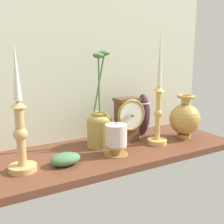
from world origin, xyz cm
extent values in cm
cube|color=brown|center=(0.00, 0.00, -1.20)|extent=(100.00, 36.00, 2.40)
cube|color=beige|center=(0.00, 18.50, 32.50)|extent=(120.00, 2.00, 65.00)
cube|color=brown|center=(11.41, 4.80, 8.30)|extent=(8.53, 5.73, 16.61)
cube|color=brown|center=(11.41, 4.80, 17.21)|extent=(9.55, 6.42, 1.20)
torus|color=#A9833D|center=(11.41, 1.54, 11.48)|extent=(12.56, 1.14, 12.56)
cylinder|color=silver|center=(11.41, 1.44, 11.48)|extent=(10.50, 0.40, 10.50)
cube|color=black|center=(11.41, 1.14, 11.48)|extent=(1.62, 4.01, 0.30)
cylinder|color=#D7B257|center=(20.11, -4.01, 0.90)|extent=(7.62, 7.62, 1.80)
cylinder|color=#D7B257|center=(20.11, -4.01, 11.37)|extent=(2.01, 2.01, 19.15)
sphere|color=#D7B257|center=(20.11, -4.01, 12.33)|extent=(3.21, 3.21, 3.21)
cone|color=#D7B257|center=(20.11, -4.01, 21.95)|extent=(4.51, 4.51, 2.00)
cone|color=silver|center=(20.11, -4.01, 33.26)|extent=(1.97, 1.97, 20.63)
cylinder|color=tan|center=(-31.60, -3.94, 0.90)|extent=(8.46, 8.46, 1.80)
cylinder|color=tan|center=(-31.60, -3.94, 10.72)|extent=(2.66, 2.66, 17.84)
sphere|color=tan|center=(-31.60, -3.94, 11.61)|extent=(4.25, 4.25, 4.25)
cone|color=tan|center=(-31.60, -3.94, 20.64)|extent=(4.60, 4.60, 2.00)
cone|color=white|center=(-31.60, -3.94, 29.86)|extent=(2.36, 2.36, 16.44)
cylinder|color=tan|center=(35.31, -3.14, 0.80)|extent=(5.79, 5.79, 1.60)
sphere|color=tan|center=(35.31, -3.14, 8.03)|extent=(12.86, 12.86, 12.86)
cylinder|color=tan|center=(35.31, -3.14, 16.05)|extent=(3.60, 3.60, 3.18)
torus|color=tan|center=(35.31, -3.14, 17.64)|extent=(7.38, 7.38, 1.33)
cylinder|color=tan|center=(-0.97, 4.67, 5.30)|extent=(9.55, 9.55, 10.60)
ellipsoid|color=tan|center=(-0.97, 4.67, 10.60)|extent=(9.07, 9.07, 4.53)
torus|color=tan|center=(-0.97, 4.67, 12.87)|extent=(6.20, 6.20, 0.95)
cylinder|color=#427539|center=(-0.97, 4.67, 23.98)|extent=(4.35, 2.03, 22.00)
ellipsoid|color=#427539|center=(0.91, 3.96, 35.10)|extent=(4.40, 2.80, 2.00)
cylinder|color=#427539|center=(-0.97, 4.67, 23.56)|extent=(2.25, 3.35, 21.26)
ellipsoid|color=#427539|center=(-1.80, 3.30, 34.24)|extent=(4.40, 2.80, 2.00)
cylinder|color=#B3894A|center=(-0.37, -6.06, 1.49)|extent=(3.37, 3.37, 2.98)
cylinder|color=#B3894A|center=(-0.37, -6.06, 0.40)|extent=(8.43, 8.43, 0.80)
cylinder|color=#B3894A|center=(-0.37, -6.06, 2.98)|extent=(7.59, 7.59, 0.60)
cylinder|color=silver|center=(-0.37, -6.06, 7.13)|extent=(7.63, 7.63, 7.50)
cylinder|color=black|center=(-0.37, -6.06, 11.48)|extent=(0.30, 0.30, 1.20)
ellipsoid|color=#3A2432|center=(22.63, 9.23, 9.02)|extent=(6.19, 6.19, 18.04)
torus|color=#CCB78C|center=(22.63, 9.23, 14.07)|extent=(5.86, 5.86, 0.60)
ellipsoid|color=#4A7A4D|center=(-18.86, -6.09, 1.97)|extent=(10.01, 7.00, 3.95)
camera|label=1|loc=(-46.77, -84.38, 34.44)|focal=43.75mm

